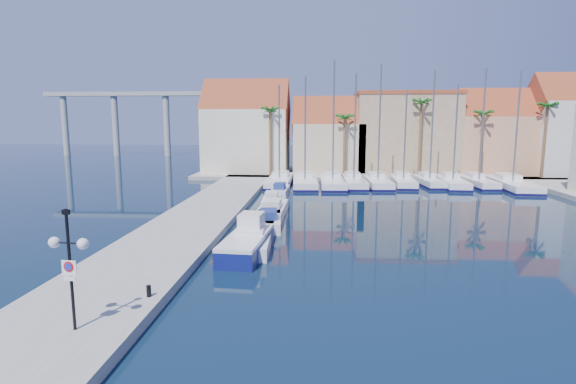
{
  "coord_description": "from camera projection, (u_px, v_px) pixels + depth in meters",
  "views": [
    {
      "loc": [
        0.53,
        -19.02,
        7.87
      ],
      "look_at": [
        -1.56,
        11.76,
        3.0
      ],
      "focal_mm": 28.0,
      "sensor_mm": 36.0,
      "label": 1
    }
  ],
  "objects": [
    {
      "name": "sailboat_6",
      "position": [
        428.0,
        181.0,
        55.12
      ],
      "size": [
        2.7,
        8.24,
        13.78
      ],
      "rotation": [
        0.0,
        0.0,
        0.07
      ],
      "color": "white",
      "rests_on": "ground"
    },
    {
      "name": "building_1",
      "position": [
        329.0,
        139.0,
        65.37
      ],
      "size": [
        10.3,
        8.0,
        11.0
      ],
      "color": "#CBB58F",
      "rests_on": "shore_north"
    },
    {
      "name": "fishing_boat",
      "position": [
        248.0,
        241.0,
        26.94
      ],
      "size": [
        2.65,
        6.55,
        2.24
      ],
      "rotation": [
        0.0,
        0.0,
        -0.08
      ],
      "color": "navy",
      "rests_on": "ground"
    },
    {
      "name": "sailboat_3",
      "position": [
        353.0,
        181.0,
        54.98
      ],
      "size": [
        2.87,
        9.8,
        13.41
      ],
      "rotation": [
        0.0,
        0.0,
        0.03
      ],
      "color": "white",
      "rests_on": "ground"
    },
    {
      "name": "sailboat_5",
      "position": [
        403.0,
        181.0,
        55.34
      ],
      "size": [
        2.92,
        9.35,
        11.38
      ],
      "rotation": [
        0.0,
        0.0,
        -0.05
      ],
      "color": "white",
      "rests_on": "ground"
    },
    {
      "name": "bollard",
      "position": [
        149.0,
        291.0,
        19.03
      ],
      "size": [
        0.2,
        0.2,
        0.49
      ],
      "primitive_type": "cylinder",
      "color": "black",
      "rests_on": "quay_west"
    },
    {
      "name": "palm_1",
      "position": [
        345.0,
        119.0,
        59.86
      ],
      "size": [
        2.6,
        2.6,
        9.15
      ],
      "color": "brown",
      "rests_on": "shore_north"
    },
    {
      "name": "lamp_post",
      "position": [
        69.0,
        251.0,
        15.6
      ],
      "size": [
        1.49,
        0.51,
        4.4
      ],
      "rotation": [
        0.0,
        0.0,
        -0.1
      ],
      "color": "black",
      "rests_on": "quay_west"
    },
    {
      "name": "building_4",
      "position": [
        561.0,
        128.0,
        61.98
      ],
      "size": [
        8.3,
        8.0,
        14.0
      ],
      "color": "silver",
      "rests_on": "shore_north"
    },
    {
      "name": "palm_4",
      "position": [
        547.0,
        108.0,
        57.91
      ],
      "size": [
        2.6,
        2.6,
        10.65
      ],
      "color": "brown",
      "rests_on": "shore_north"
    },
    {
      "name": "viaduct",
      "position": [
        144.0,
        111.0,
        101.84
      ],
      "size": [
        48.0,
        2.2,
        14.45
      ],
      "color": "#9E9E99",
      "rests_on": "ground"
    },
    {
      "name": "motorboat_west_2",
      "position": [
        273.0,
        209.0,
        38.1
      ],
      "size": [
        2.22,
        6.6,
        1.4
      ],
      "rotation": [
        0.0,
        0.0,
        -0.02
      ],
      "color": "white",
      "rests_on": "ground"
    },
    {
      "name": "ground",
      "position": [
        305.0,
        300.0,
        20.01
      ],
      "size": [
        260.0,
        260.0,
        0.0
      ],
      "primitive_type": "plane",
      "color": "black",
      "rests_on": "ground"
    },
    {
      "name": "sailboat_9",
      "position": [
        510.0,
        184.0,
        53.15
      ],
      "size": [
        3.81,
        12.21,
        13.5
      ],
      "rotation": [
        0.0,
        0.0,
        -0.05
      ],
      "color": "white",
      "rests_on": "ground"
    },
    {
      "name": "sailboat_2",
      "position": [
        332.0,
        181.0,
        54.92
      ],
      "size": [
        3.11,
        11.06,
        14.85
      ],
      "rotation": [
        0.0,
        0.0,
        0.02
      ],
      "color": "white",
      "rests_on": "ground"
    },
    {
      "name": "building_0",
      "position": [
        247.0,
        131.0,
        65.98
      ],
      "size": [
        12.3,
        9.0,
        13.5
      ],
      "color": "beige",
      "rests_on": "shore_north"
    },
    {
      "name": "quay_west",
      "position": [
        191.0,
        223.0,
        33.88
      ],
      "size": [
        6.0,
        77.0,
        0.5
      ],
      "primitive_type": "cube",
      "color": "gray",
      "rests_on": "ground"
    },
    {
      "name": "motorboat_west_0",
      "position": [
        252.0,
        238.0,
        28.63
      ],
      "size": [
        2.69,
        7.56,
        1.4
      ],
      "rotation": [
        0.0,
        0.0,
        0.04
      ],
      "color": "white",
      "rests_on": "ground"
    },
    {
      "name": "sailboat_1",
      "position": [
        305.0,
        181.0,
        55.11
      ],
      "size": [
        3.45,
        10.96,
        13.07
      ],
      "rotation": [
        0.0,
        0.0,
        0.06
      ],
      "color": "white",
      "rests_on": "ground"
    },
    {
      "name": "palm_3",
      "position": [
        483.0,
        116.0,
        58.59
      ],
      "size": [
        2.6,
        2.6,
        9.65
      ],
      "color": "brown",
      "rests_on": "shore_north"
    },
    {
      "name": "building_3",
      "position": [
        491.0,
        136.0,
        63.74
      ],
      "size": [
        10.3,
        8.0,
        12.0
      ],
      "color": "tan",
      "rests_on": "shore_north"
    },
    {
      "name": "sailboat_0",
      "position": [
        280.0,
        180.0,
        55.91
      ],
      "size": [
        2.91,
        10.73,
        12.18
      ],
      "rotation": [
        0.0,
        0.0,
        -0.01
      ],
      "color": "white",
      "rests_on": "ground"
    },
    {
      "name": "motorboat_west_1",
      "position": [
        269.0,
        220.0,
        33.68
      ],
      "size": [
        2.26,
        5.73,
        1.4
      ],
      "rotation": [
        0.0,
        0.0,
        0.09
      ],
      "color": "white",
      "rests_on": "ground"
    },
    {
      "name": "motorboat_west_4",
      "position": [
        280.0,
        191.0,
        48.08
      ],
      "size": [
        1.77,
        5.18,
        1.4
      ],
      "rotation": [
        0.0,
        0.0,
        -0.02
      ],
      "color": "white",
      "rests_on": "ground"
    },
    {
      "name": "palm_2",
      "position": [
        422.0,
        105.0,
        58.9
      ],
      "size": [
        2.6,
        2.6,
        11.15
      ],
      "color": "brown",
      "rests_on": "shore_north"
    },
    {
      "name": "building_2",
      "position": [
        404.0,
        132.0,
        65.47
      ],
      "size": [
        14.2,
        10.2,
        11.5
      ],
      "color": "#9C8360",
      "rests_on": "shore_north"
    },
    {
      "name": "sailboat_7",
      "position": [
        452.0,
        182.0,
        54.44
      ],
      "size": [
        3.26,
        9.86,
        12.13
      ],
      "rotation": [
        0.0,
        0.0,
        -0.07
      ],
      "color": "white",
      "rests_on": "ground"
    },
    {
      "name": "palm_0",
      "position": [
        270.0,
        112.0,
        60.39
      ],
      "size": [
        2.6,
        2.6,
        10.15
      ],
      "color": "brown",
      "rests_on": "shore_north"
    },
    {
      "name": "sailboat_4",
      "position": [
        377.0,
        181.0,
        54.89
      ],
      "size": [
        2.9,
        9.95,
        14.44
      ],
      "rotation": [
        0.0,
        0.0,
        0.03
      ],
      "color": "white",
      "rests_on": "ground"
    },
    {
      "name": "motorboat_west_3",
      "position": [
        272.0,
        200.0,
        42.19
      ],
      "size": [
        1.76,
        5.08,
        1.4
      ],
      "rotation": [
        0.0,
        0.0,
        0.03
      ],
      "color": "white",
      "rests_on": "ground"
    },
    {
      "name": "sailboat_8",
      "position": [
        477.0,
        181.0,
        54.58
      ],
      "size": [
        2.67,
        8.67,
        14.02
      ],
      "rotation": [
        0.0,
        0.0,
        0.05
      ],
      "color": "white",
      "rests_on": "ground"
    },
    {
      "name": "shore_north",
      "position": [
        382.0,
        173.0,
        66.61
      ],
      "size": [
        54.0,
        16.0,
        0.5
      ],
      "primitive_type": "cube",
      "color": "gray",
      "rests_on": "ground"
    }
  ]
}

